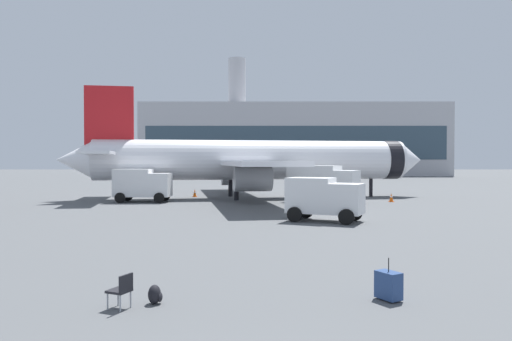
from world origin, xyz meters
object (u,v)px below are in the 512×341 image
Objects in this scene: fuel_truck at (324,182)px; cargo_van at (326,197)px; rolling_suitcase at (391,285)px; gate_chair at (124,289)px; safety_cone_far at (393,198)px; service_truck at (144,184)px; safety_cone_mid at (197,193)px; safety_cone_near at (169,195)px; airplane_at_gate at (253,160)px; traveller_backpack at (157,295)px.

fuel_truck is 13.84m from cargo_van.
rolling_suitcase is at bearing -94.57° from fuel_truck.
gate_chair is at bearing -106.44° from fuel_truck.
cargo_van is at bearing -119.62° from safety_cone_far.
service_truck is 6.18× the size of safety_cone_mid.
rolling_suitcase is (11.99, -34.21, 0.08)m from safety_cone_near.
cargo_van is 6.24× the size of safety_cone_far.
gate_chair is (-2.82, -35.24, -3.16)m from airplane_at_gate.
safety_cone_far is 31.39m from rolling_suitcase.
airplane_at_gate is 7.90m from fuel_truck.
service_truck is at bearing -154.67° from airplane_at_gate.
fuel_truck is at bearing -178.59° from safety_cone_far.
rolling_suitcase reaches higher than safety_cone_far.
gate_chair is (-0.72, -0.44, 0.27)m from traveller_backpack.
airplane_at_gate is 35.49m from gate_chair.
service_truck is 0.76× the size of fuel_truck.
fuel_truck reaches higher than safety_cone_mid.
service_truck is 1.00× the size of cargo_van.
airplane_at_gate is 32.45× the size of rolling_suitcase.
airplane_at_gate is 41.50× the size of gate_chair.
service_truck is 7.36m from safety_cone_mid.
fuel_truck is at bearing 73.56° from gate_chair.
cargo_van is 18.62m from gate_chair.
fuel_truck is 1.33× the size of cargo_van.
fuel_truck is 8.15× the size of safety_cone_mid.
service_truck reaches higher than safety_cone_near.
service_truck is 6.27× the size of safety_cone_far.
service_truck is at bearing -108.45° from safety_cone_near.
gate_chair reaches higher than traveller_backpack.
rolling_suitcase is at bearing -105.71° from safety_cone_far.
safety_cone_far is at bearing -11.05° from safety_cone_near.
safety_cone_far is 1.61× the size of traveller_backpack.
cargo_van is at bearing -76.11° from airplane_at_gate.
rolling_suitcase is (-0.61, -16.34, -1.06)m from cargo_van.
cargo_van is 16.39m from rolling_suitcase.
fuel_truck reaches higher than gate_chair.
service_truck reaches higher than safety_cone_far.
fuel_truck reaches higher than traveller_backpack.
safety_cone_near is at bearing 71.55° from service_truck.
rolling_suitcase reaches higher than traveller_backpack.
cargo_van is at bearing -44.18° from service_truck.
gate_chair reaches higher than safety_cone_mid.
safety_cone_mid is at bearing 163.85° from airplane_at_gate.
cargo_van is at bearing -54.80° from safety_cone_near.
gate_chair is at bearing -113.13° from cargo_van.
cargo_van is (-1.79, -13.72, -0.32)m from fuel_truck.
service_truck is at bearing 102.34° from gate_chair.
fuel_truck is (6.27, -4.42, -1.88)m from airplane_at_gate.
fuel_truck is 13.35× the size of traveller_backpack.
safety_cone_near reaches higher than traveller_backpack.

